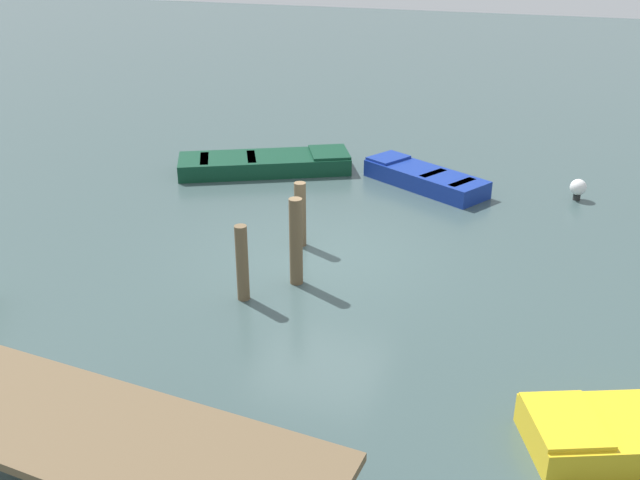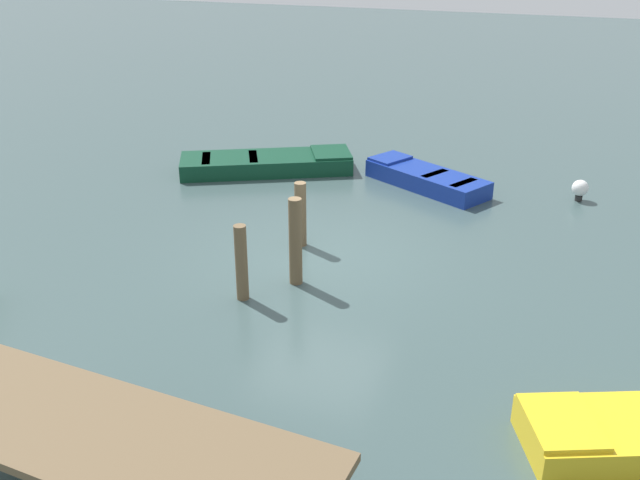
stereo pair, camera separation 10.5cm
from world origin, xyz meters
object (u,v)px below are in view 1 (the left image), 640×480
rowboat_blue (424,178)px  mooring_piling_near_left (300,214)px  mooring_piling_center (242,263)px  rowboat_dark_green (266,163)px  mooring_piling_far_right (296,242)px  marker_buoy (578,188)px  dock_segment (118,445)px

rowboat_blue → mooring_piling_near_left: size_ratio=2.49×
mooring_piling_near_left → mooring_piling_center: 2.31m
rowboat_blue → mooring_piling_near_left: bearing=97.8°
rowboat_dark_green → mooring_piling_far_right: 6.07m
rowboat_dark_green → rowboat_blue: bearing=-23.8°
rowboat_blue → mooring_piling_far_right: size_ratio=2.03×
mooring_piling_far_right → mooring_piling_center: bearing=53.3°
mooring_piling_near_left → mooring_piling_far_right: bearing=108.4°
rowboat_blue → mooring_piling_far_right: bearing=108.0°
rowboat_blue → marker_buoy: 3.42m
dock_segment → mooring_piling_near_left: 6.91m
rowboat_blue → mooring_piling_center: bearing=104.1°
mooring_piling_far_right → marker_buoy: (-4.46, -5.81, -0.49)m
dock_segment → mooring_piling_far_right: bearing=-84.0°
mooring_piling_near_left → marker_buoy: 6.59m
rowboat_dark_green → marker_buoy: (-7.34, -0.50, 0.07)m
dock_segment → mooring_piling_near_left: bearing=-80.2°
mooring_piling_far_right → marker_buoy: mooring_piling_far_right is taller
rowboat_dark_green → mooring_piling_center: (-2.27, 6.14, 0.44)m
dock_segment → rowboat_blue: dock_segment is taller
marker_buoy → mooring_piling_near_left: bearing=41.2°
rowboat_dark_green → marker_buoy: marker_buoy is taller
rowboat_blue → rowboat_dark_green: 3.95m
rowboat_dark_green → mooring_piling_center: mooring_piling_center is taller
mooring_piling_near_left → mooring_piling_center: bearing=87.0°
mooring_piling_far_right → marker_buoy: 7.35m
dock_segment → mooring_piling_center: (0.78, -4.57, -0.17)m
rowboat_blue → mooring_piling_center: mooring_piling_center is taller
rowboat_blue → mooring_piling_center: (1.67, 6.36, 0.44)m
dock_segment → rowboat_blue: (-0.90, -10.93, -0.61)m
mooring_piling_far_right → marker_buoy: size_ratio=3.22×
mooring_piling_near_left → rowboat_blue: bearing=-110.9°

